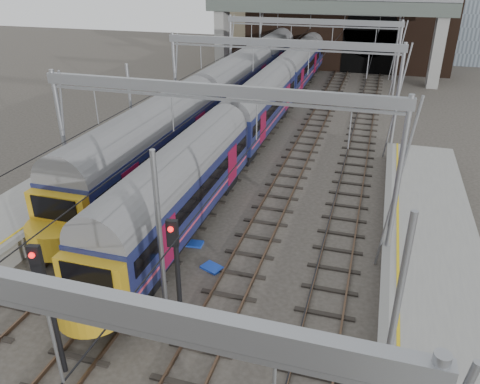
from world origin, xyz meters
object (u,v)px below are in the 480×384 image
(train_main, at_px, (281,83))
(signal_near_left, at_px, (47,296))
(signal_near_centre, at_px, (177,270))
(train_second, at_px, (235,83))

(train_main, distance_m, signal_near_left, 33.84)
(signal_near_left, xyz_separation_m, signal_near_centre, (3.33, 2.38, 0.06))
(train_second, relative_size, signal_near_left, 10.25)
(train_second, distance_m, signal_near_centre, 30.47)
(signal_near_centre, bearing_deg, train_second, 94.63)
(signal_near_left, bearing_deg, train_main, 77.92)
(train_main, height_order, signal_near_centre, signal_near_centre)
(train_main, xyz_separation_m, signal_near_left, (-0.12, -33.83, 0.76))
(signal_near_centre, bearing_deg, signal_near_left, -153.49)
(signal_near_left, height_order, signal_near_centre, signal_near_centre)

